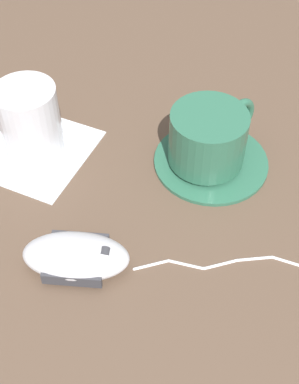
{
  "coord_description": "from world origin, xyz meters",
  "views": [
    {
      "loc": [
        0.25,
        0.37,
        0.46
      ],
      "look_at": [
        -0.01,
        0.11,
        0.03
      ],
      "focal_mm": 50.0,
      "sensor_mm": 36.0,
      "label": 1
    }
  ],
  "objects": [
    {
      "name": "mouse_cable",
      "position": [
        -0.03,
        0.22,
        0.0
      ],
      "size": [
        0.16,
        0.15,
        0.0
      ],
      "color": "white",
      "rests_on": "ground"
    },
    {
      "name": "ground_plane",
      "position": [
        0.0,
        0.0,
        0.0
      ],
      "size": [
        3.0,
        3.0,
        0.0
      ],
      "primitive_type": "plane",
      "color": "brown"
    },
    {
      "name": "napkin_under_glass",
      "position": [
        0.02,
        -0.06,
        0.0
      ],
      "size": [
        0.17,
        0.17,
        0.0
      ],
      "primitive_type": "cube",
      "rotation": [
        0.0,
        0.0,
        0.37
      ],
      "color": "white",
      "rests_on": "ground"
    },
    {
      "name": "saucer",
      "position": [
        -0.12,
        0.11,
        0.0
      ],
      "size": [
        0.14,
        0.14,
        0.01
      ],
      "primitive_type": "cylinder",
      "color": "#2D664C",
      "rests_on": "ground"
    },
    {
      "name": "computer_mouse",
      "position": [
        0.09,
        0.11,
        0.02
      ],
      "size": [
        0.11,
        0.12,
        0.03
      ],
      "color": "silver",
      "rests_on": "ground"
    },
    {
      "name": "drinking_glass",
      "position": [
        0.02,
        -0.06,
        0.05
      ],
      "size": [
        0.07,
        0.07,
        0.09
      ],
      "primitive_type": "cylinder",
      "color": "silver",
      "rests_on": "napkin_under_glass"
    },
    {
      "name": "coffee_cup",
      "position": [
        -0.11,
        0.11,
        0.04
      ],
      "size": [
        0.12,
        0.09,
        0.07
      ],
      "color": "#2D664C",
      "rests_on": "saucer"
    }
  ]
}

